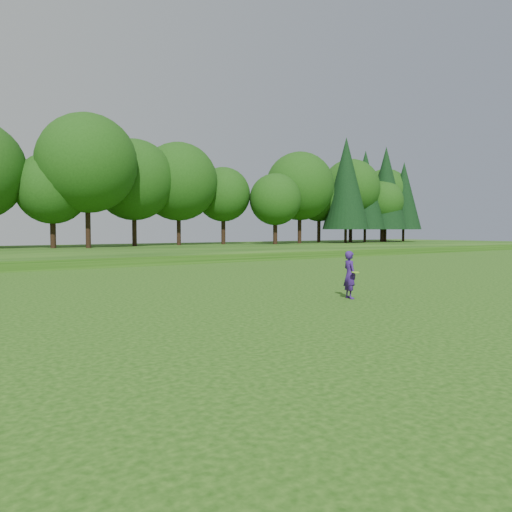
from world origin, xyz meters
TOP-DOWN VIEW (x-y plane):
  - ground at (0.00, 0.00)m, footprint 140.00×140.00m
  - berm at (0.00, 34.00)m, footprint 130.00×30.00m
  - walking_path at (0.00, 20.00)m, footprint 130.00×1.60m
  - treeline at (0.00, 38.00)m, footprint 104.00×7.00m
  - woman at (1.29, 0.82)m, footprint 0.54×0.83m

SIDE VIEW (x-z plane):
  - ground at x=0.00m, z-range 0.00..0.00m
  - walking_path at x=0.00m, z-range 0.00..0.04m
  - berm at x=0.00m, z-range 0.00..0.60m
  - woman at x=1.29m, z-range 0.00..1.61m
  - treeline at x=0.00m, z-range 0.60..15.60m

